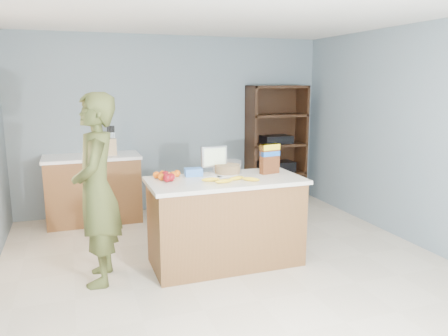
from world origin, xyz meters
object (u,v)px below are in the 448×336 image
object	(u,v)px
shelving_unit	(275,146)
tv	(214,158)
cereal_box	(270,156)
counter_peninsula	(226,225)
person	(97,190)

from	to	relation	value
shelving_unit	tv	size ratio (longest dim) A/B	6.38
cereal_box	counter_peninsula	bearing A→B (deg)	-171.13
tv	cereal_box	size ratio (longest dim) A/B	0.90
shelving_unit	counter_peninsula	bearing A→B (deg)	-127.11
person	tv	distance (m)	1.29
counter_peninsula	tv	size ratio (longest dim) A/B	5.53
shelving_unit	person	bearing A→B (deg)	-143.95
counter_peninsula	person	world-z (taller)	person
person	tv	xyz separation A→B (m)	(1.24, 0.32, 0.17)
tv	cereal_box	xyz separation A→B (m)	(0.54, -0.25, 0.02)
shelving_unit	person	xyz separation A→B (m)	(-2.80, -2.04, 0.02)
counter_peninsula	tv	world-z (taller)	tv
shelving_unit	person	distance (m)	3.47
counter_peninsula	shelving_unit	distance (m)	2.61
cereal_box	tv	bearing A→B (deg)	155.06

